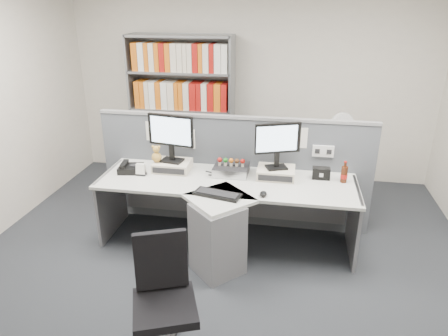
% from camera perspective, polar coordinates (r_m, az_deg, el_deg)
% --- Properties ---
extents(ground, '(5.50, 5.50, 0.00)m').
position_cam_1_polar(ground, '(3.84, -1.75, -16.57)').
color(ground, '#31343A').
rests_on(ground, ground).
extents(room_shell, '(5.04, 5.54, 2.72)m').
position_cam_1_polar(room_shell, '(3.05, -2.15, 10.63)').
color(room_shell, beige).
rests_on(room_shell, ground).
extents(partition, '(3.00, 0.08, 1.27)m').
position_cam_1_polar(partition, '(4.57, 1.36, -0.35)').
color(partition, '#595D65').
rests_on(partition, ground).
extents(desk, '(2.60, 1.20, 0.72)m').
position_cam_1_polar(desk, '(4.07, -0.13, -6.34)').
color(desk, silver).
rests_on(desk, ground).
extents(monitor_riser_left, '(0.38, 0.31, 0.10)m').
position_cam_1_polar(monitor_riser_left, '(4.41, -7.18, 0.31)').
color(monitor_riser_left, beige).
rests_on(monitor_riser_left, desk).
extents(monitor_riser_right, '(0.38, 0.31, 0.10)m').
position_cam_1_polar(monitor_riser_right, '(4.23, 7.23, -0.66)').
color(monitor_riser_right, beige).
rests_on(monitor_riser_right, desk).
extents(monitor_left, '(0.50, 0.19, 0.51)m').
position_cam_1_polar(monitor_left, '(4.29, -7.39, 4.69)').
color(monitor_left, black).
rests_on(monitor_left, monitor_riser_left).
extents(monitor_right, '(0.45, 0.21, 0.47)m').
position_cam_1_polar(monitor_right, '(4.12, 7.45, 3.63)').
color(monitor_right, black).
rests_on(monitor_right, monitor_riser_right).
extents(desktop_pc, '(0.36, 0.32, 0.09)m').
position_cam_1_polar(desktop_pc, '(4.28, 1.02, -0.21)').
color(desktop_pc, black).
rests_on(desktop_pc, desk).
extents(figurines, '(0.29, 0.05, 0.09)m').
position_cam_1_polar(figurines, '(4.23, 1.00, 0.94)').
color(figurines, beige).
rests_on(figurines, desktop_pc).
extents(keyboard, '(0.47, 0.26, 0.03)m').
position_cam_1_polar(keyboard, '(3.82, -0.91, -3.65)').
color(keyboard, black).
rests_on(keyboard, desk).
extents(mouse, '(0.07, 0.11, 0.04)m').
position_cam_1_polar(mouse, '(3.83, 5.48, -3.60)').
color(mouse, black).
rests_on(mouse, desk).
extents(desk_phone, '(0.27, 0.25, 0.10)m').
position_cam_1_polar(desk_phone, '(4.45, -12.89, -0.02)').
color(desk_phone, black).
rests_on(desk_phone, desk).
extents(desk_calendar, '(0.10, 0.08, 0.13)m').
position_cam_1_polar(desk_calendar, '(4.34, -11.44, -0.31)').
color(desk_calendar, black).
rests_on(desk_calendar, desk).
extents(plush_toy, '(0.11, 0.11, 0.18)m').
position_cam_1_polar(plush_toy, '(4.38, -9.36, 1.81)').
color(plush_toy, gold).
rests_on(plush_toy, monitor_riser_left).
extents(speaker, '(0.18, 0.10, 0.12)m').
position_cam_1_polar(speaker, '(4.28, 13.33, -0.71)').
color(speaker, black).
rests_on(speaker, desk).
extents(cola_bottle, '(0.07, 0.07, 0.22)m').
position_cam_1_polar(cola_bottle, '(4.24, 16.34, -0.86)').
color(cola_bottle, '#3F190A').
rests_on(cola_bottle, desk).
extents(shelving_unit, '(1.41, 0.40, 2.00)m').
position_cam_1_polar(shelving_unit, '(5.76, -5.79, 7.80)').
color(shelving_unit, gray).
rests_on(shelving_unit, ground).
extents(filing_cabinet, '(0.45, 0.61, 0.70)m').
position_cam_1_polar(filing_cabinet, '(5.36, 15.31, -1.11)').
color(filing_cabinet, gray).
rests_on(filing_cabinet, ground).
extents(desk_fan, '(0.28, 0.17, 0.47)m').
position_cam_1_polar(desk_fan, '(5.15, 16.03, 5.50)').
color(desk_fan, white).
rests_on(desk_fan, filing_cabinet).
extents(office_chair, '(0.60, 0.59, 0.90)m').
position_cam_1_polar(office_chair, '(3.04, -8.36, -17.17)').
color(office_chair, silver).
rests_on(office_chair, ground).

